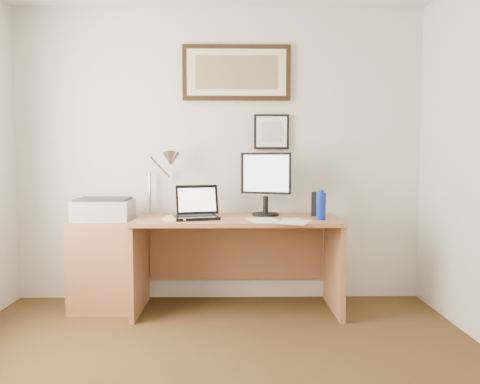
{
  "coord_description": "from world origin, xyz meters",
  "views": [
    {
      "loc": [
        0.12,
        -2.06,
        1.21
      ],
      "look_at": [
        0.17,
        1.43,
        0.97
      ],
      "focal_mm": 35.0,
      "sensor_mm": 36.0,
      "label": 1
    }
  ],
  "objects_px": {
    "laptop": "(196,211)",
    "desk": "(237,245)",
    "water_bottle": "(321,206)",
    "book": "(165,218)",
    "lcd_monitor": "(266,181)",
    "side_cabinet": "(105,265)",
    "printer": "(104,209)"
  },
  "relations": [
    {
      "from": "desk",
      "to": "lcd_monitor",
      "type": "distance_m",
      "value": 0.58
    },
    {
      "from": "side_cabinet",
      "to": "book",
      "type": "distance_m",
      "value": 0.66
    },
    {
      "from": "side_cabinet",
      "to": "water_bottle",
      "type": "height_order",
      "value": "water_bottle"
    },
    {
      "from": "water_bottle",
      "to": "laptop",
      "type": "height_order",
      "value": "laptop"
    },
    {
      "from": "lcd_monitor",
      "to": "printer",
      "type": "xyz_separation_m",
      "value": [
        -1.3,
        -0.12,
        -0.22
      ]
    },
    {
      "from": "water_bottle",
      "to": "book",
      "type": "height_order",
      "value": "water_bottle"
    },
    {
      "from": "laptop",
      "to": "lcd_monitor",
      "type": "height_order",
      "value": "lcd_monitor"
    },
    {
      "from": "side_cabinet",
      "to": "lcd_monitor",
      "type": "bearing_deg",
      "value": 4.1
    },
    {
      "from": "laptop",
      "to": "lcd_monitor",
      "type": "xyz_separation_m",
      "value": [
        0.56,
        0.17,
        0.23
      ]
    },
    {
      "from": "desk",
      "to": "laptop",
      "type": "distance_m",
      "value": 0.45
    },
    {
      "from": "side_cabinet",
      "to": "desk",
      "type": "relative_size",
      "value": 0.46
    },
    {
      "from": "laptop",
      "to": "printer",
      "type": "height_order",
      "value": "laptop"
    },
    {
      "from": "laptop",
      "to": "desk",
      "type": "bearing_deg",
      "value": 18.55
    },
    {
      "from": "desk",
      "to": "lcd_monitor",
      "type": "relative_size",
      "value": 3.08
    },
    {
      "from": "book",
      "to": "laptop",
      "type": "height_order",
      "value": "laptop"
    },
    {
      "from": "side_cabinet",
      "to": "laptop",
      "type": "distance_m",
      "value": 0.87
    },
    {
      "from": "book",
      "to": "lcd_monitor",
      "type": "distance_m",
      "value": 0.88
    },
    {
      "from": "water_bottle",
      "to": "laptop",
      "type": "distance_m",
      "value": 0.97
    },
    {
      "from": "book",
      "to": "laptop",
      "type": "distance_m",
      "value": 0.25
    },
    {
      "from": "water_bottle",
      "to": "printer",
      "type": "xyz_separation_m",
      "value": [
        -1.71,
        0.15,
        -0.04
      ]
    },
    {
      "from": "laptop",
      "to": "lcd_monitor",
      "type": "distance_m",
      "value": 0.63
    },
    {
      "from": "water_bottle",
      "to": "desk",
      "type": "xyz_separation_m",
      "value": [
        -0.65,
        0.21,
        -0.34
      ]
    },
    {
      "from": "water_bottle",
      "to": "desk",
      "type": "relative_size",
      "value": 0.13
    },
    {
      "from": "side_cabinet",
      "to": "laptop",
      "type": "height_order",
      "value": "laptop"
    },
    {
      "from": "water_bottle",
      "to": "book",
      "type": "xyz_separation_m",
      "value": [
        -1.21,
        0.04,
        -0.1
      ]
    },
    {
      "from": "desk",
      "to": "printer",
      "type": "distance_m",
      "value": 1.1
    },
    {
      "from": "book",
      "to": "laptop",
      "type": "relative_size",
      "value": 0.65
    },
    {
      "from": "book",
      "to": "laptop",
      "type": "xyz_separation_m",
      "value": [
        0.24,
        0.06,
        0.05
      ]
    },
    {
      "from": "book",
      "to": "printer",
      "type": "relative_size",
      "value": 0.58
    },
    {
      "from": "side_cabinet",
      "to": "printer",
      "type": "bearing_deg",
      "value": -69.02
    },
    {
      "from": "desk",
      "to": "lcd_monitor",
      "type": "xyz_separation_m",
      "value": [
        0.24,
        0.06,
        0.53
      ]
    },
    {
      "from": "side_cabinet",
      "to": "water_bottle",
      "type": "relative_size",
      "value": 3.47
    }
  ]
}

